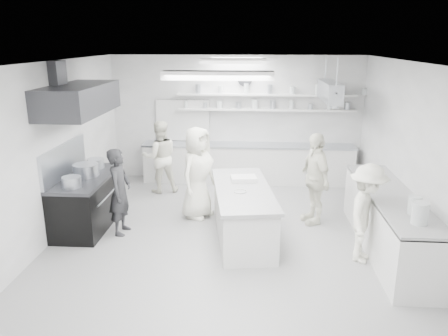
# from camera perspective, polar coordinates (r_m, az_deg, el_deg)

# --- Properties ---
(floor) EXTENTS (6.00, 7.00, 0.02)m
(floor) POSITION_cam_1_polar(r_m,az_deg,el_deg) (7.70, 0.41, -9.31)
(floor) COLOR #A1A1A1
(floor) RESTS_ON ground
(ceiling) EXTENTS (6.00, 7.00, 0.02)m
(ceiling) POSITION_cam_1_polar(r_m,az_deg,el_deg) (6.94, 0.46, 13.77)
(ceiling) COLOR white
(ceiling) RESTS_ON wall_back
(wall_back) EXTENTS (6.00, 0.04, 3.00)m
(wall_back) POSITION_cam_1_polar(r_m,az_deg,el_deg) (10.59, 1.61, 6.47)
(wall_back) COLOR silver
(wall_back) RESTS_ON floor
(wall_front) EXTENTS (6.00, 0.04, 3.00)m
(wall_front) POSITION_cam_1_polar(r_m,az_deg,el_deg) (3.90, -2.82, -11.63)
(wall_front) COLOR silver
(wall_front) RESTS_ON floor
(wall_left) EXTENTS (0.04, 7.00, 3.00)m
(wall_left) POSITION_cam_1_polar(r_m,az_deg,el_deg) (7.93, -21.76, 1.89)
(wall_left) COLOR silver
(wall_left) RESTS_ON floor
(wall_right) EXTENTS (0.04, 7.00, 3.00)m
(wall_right) POSITION_cam_1_polar(r_m,az_deg,el_deg) (7.61, 23.62, 1.09)
(wall_right) COLOR silver
(wall_right) RESTS_ON floor
(stove) EXTENTS (0.80, 1.80, 0.90)m
(stove) POSITION_cam_1_polar(r_m,az_deg,el_deg) (8.43, -17.40, -4.35)
(stove) COLOR black
(stove) RESTS_ON floor
(exhaust_hood) EXTENTS (0.85, 2.00, 0.50)m
(exhaust_hood) POSITION_cam_1_polar(r_m,az_deg,el_deg) (7.98, -18.57, 8.52)
(exhaust_hood) COLOR #333438
(exhaust_hood) RESTS_ON wall_left
(back_counter) EXTENTS (5.00, 0.60, 0.92)m
(back_counter) POSITION_cam_1_polar(r_m,az_deg,el_deg) (10.52, 3.13, 0.57)
(back_counter) COLOR silver
(back_counter) RESTS_ON floor
(shelf_lower) EXTENTS (4.20, 0.26, 0.04)m
(shelf_lower) POSITION_cam_1_polar(r_m,az_deg,el_deg) (10.41, 5.48, 7.63)
(shelf_lower) COLOR silver
(shelf_lower) RESTS_ON wall_back
(shelf_upper) EXTENTS (4.20, 0.26, 0.04)m
(shelf_upper) POSITION_cam_1_polar(r_m,az_deg,el_deg) (10.36, 5.53, 9.54)
(shelf_upper) COLOR silver
(shelf_upper) RESTS_ON wall_back
(pass_through_window) EXTENTS (1.30, 0.04, 1.00)m
(pass_through_window) POSITION_cam_1_polar(r_m,az_deg,el_deg) (10.71, -5.40, 6.24)
(pass_through_window) COLOR black
(pass_through_window) RESTS_ON wall_back
(wall_clock) EXTENTS (0.32, 0.05, 0.32)m
(wall_clock) POSITION_cam_1_polar(r_m,az_deg,el_deg) (10.42, 2.77, 11.57)
(wall_clock) COLOR silver
(wall_clock) RESTS_ON wall_back
(right_counter) EXTENTS (0.74, 3.30, 0.94)m
(right_counter) POSITION_cam_1_polar(r_m,az_deg,el_deg) (7.63, 20.73, -6.72)
(right_counter) COLOR silver
(right_counter) RESTS_ON floor
(pot_rack) EXTENTS (0.30, 1.60, 0.40)m
(pot_rack) POSITION_cam_1_polar(r_m,az_deg,el_deg) (9.51, 13.68, 9.75)
(pot_rack) COLOR #ACB2BB
(pot_rack) RESTS_ON ceiling
(light_fixture_front) EXTENTS (1.30, 0.25, 0.10)m
(light_fixture_front) POSITION_cam_1_polar(r_m,az_deg,el_deg) (5.15, -0.80, 12.05)
(light_fixture_front) COLOR silver
(light_fixture_front) RESTS_ON ceiling
(light_fixture_rear) EXTENTS (1.30, 0.25, 0.10)m
(light_fixture_rear) POSITION_cam_1_polar(r_m,az_deg,el_deg) (8.74, 1.20, 13.86)
(light_fixture_rear) COLOR silver
(light_fixture_rear) RESTS_ON ceiling
(prep_island) EXTENTS (1.18, 2.39, 0.85)m
(prep_island) POSITION_cam_1_polar(r_m,az_deg,el_deg) (7.63, 2.46, -5.99)
(prep_island) COLOR silver
(prep_island) RESTS_ON floor
(stove_pot) EXTENTS (0.46, 0.46, 0.27)m
(stove_pot) POSITION_cam_1_polar(r_m,az_deg,el_deg) (8.28, -17.65, -0.40)
(stove_pot) COLOR #ACB2BB
(stove_pot) RESTS_ON stove
(cook_stove) EXTENTS (0.40, 0.59, 1.55)m
(cook_stove) POSITION_cam_1_polar(r_m,az_deg,el_deg) (7.85, -13.49, -3.04)
(cook_stove) COLOR #262629
(cook_stove) RESTS_ON floor
(cook_back) EXTENTS (0.95, 0.84, 1.63)m
(cook_back) POSITION_cam_1_polar(r_m,az_deg,el_deg) (9.84, -8.37, 1.45)
(cook_back) COLOR white
(cook_back) RESTS_ON floor
(cook_island_left) EXTENTS (0.91, 1.04, 1.78)m
(cook_island_left) POSITION_cam_1_polar(r_m,az_deg,el_deg) (8.33, -3.48, -0.63)
(cook_island_left) COLOR white
(cook_island_left) RESTS_ON floor
(cook_island_right) EXTENTS (0.70, 1.09, 1.73)m
(cook_island_right) POSITION_cam_1_polar(r_m,az_deg,el_deg) (8.24, 11.81, -1.36)
(cook_island_right) COLOR white
(cook_island_right) RESTS_ON floor
(cook_right) EXTENTS (0.95, 1.16, 1.56)m
(cook_right) POSITION_cam_1_polar(r_m,az_deg,el_deg) (7.03, 18.16, -5.71)
(cook_right) COLOR white
(cook_right) RESTS_ON floor
(bowl_island_a) EXTENTS (0.24, 0.24, 0.06)m
(bowl_island_a) POSITION_cam_1_polar(r_m,az_deg,el_deg) (7.85, 2.72, -1.84)
(bowl_island_a) COLOR #ACB2BB
(bowl_island_a) RESTS_ON prep_island
(bowl_island_b) EXTENTS (0.22, 0.22, 0.07)m
(bowl_island_b) POSITION_cam_1_polar(r_m,az_deg,el_deg) (7.28, 2.13, -3.28)
(bowl_island_b) COLOR silver
(bowl_island_b) RESTS_ON prep_island
(bowl_right) EXTENTS (0.28, 0.28, 0.06)m
(bowl_right) POSITION_cam_1_polar(r_m,az_deg,el_deg) (8.29, 19.52, -1.10)
(bowl_right) COLOR silver
(bowl_right) RESTS_ON right_counter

